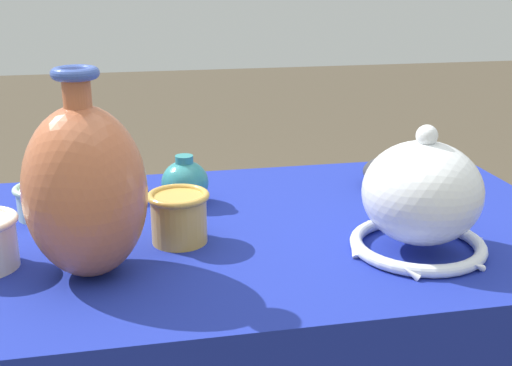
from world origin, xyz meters
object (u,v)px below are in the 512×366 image
vase_tall_bulbous (86,190)px  jar_round_teal (185,182)px  bowl_shallow_charcoal (401,173)px  cup_wide_ochre (179,216)px  vase_dome_bell (421,200)px  mosaic_tile_box (87,173)px  cup_wide_celadon (41,200)px

vase_tall_bulbous → jar_round_teal: bearing=58.7°
vase_tall_bulbous → jar_round_teal: 0.35m
bowl_shallow_charcoal → cup_wide_ochre: 0.54m
vase_dome_bell → jar_round_teal: vase_dome_bell is taller
cup_wide_ochre → jar_round_teal: (0.03, 0.19, -0.00)m
bowl_shallow_charcoal → jar_round_teal: size_ratio=1.63×
vase_tall_bulbous → mosaic_tile_box: bearing=93.4°
bowl_shallow_charcoal → jar_round_teal: jar_round_teal is taller
vase_dome_bell → bowl_shallow_charcoal: bearing=71.5°
vase_dome_bell → vase_tall_bulbous: bearing=177.8°
vase_tall_bulbous → bowl_shallow_charcoal: size_ratio=1.95×
bowl_shallow_charcoal → cup_wide_ochre: (-0.51, -0.20, 0.01)m
vase_tall_bulbous → bowl_shallow_charcoal: (0.65, 0.30, -0.10)m
bowl_shallow_charcoal → cup_wide_celadon: bearing=-177.9°
vase_dome_bell → bowl_shallow_charcoal: (0.11, 0.32, -0.06)m
mosaic_tile_box → jar_round_teal: (0.20, -0.10, -0.00)m
vase_dome_bell → cup_wide_celadon: size_ratio=2.40×
vase_dome_bell → jar_round_teal: 0.49m
cup_wide_ochre → mosaic_tile_box: bearing=120.7°
cup_wide_ochre → jar_round_teal: bearing=81.6°
vase_dome_bell → cup_wide_celadon: bearing=156.1°
vase_dome_bell → cup_wide_ochre: 0.42m
bowl_shallow_charcoal → cup_wide_ochre: cup_wide_ochre is taller
jar_round_teal → bowl_shallow_charcoal: bearing=0.7°
bowl_shallow_charcoal → mosaic_tile_box: bearing=172.5°
cup_wide_celadon → bowl_shallow_charcoal: (0.76, 0.03, -0.00)m
cup_wide_celadon → bowl_shallow_charcoal: 0.76m
mosaic_tile_box → cup_wide_ochre: size_ratio=1.22×
vase_dome_bell → bowl_shallow_charcoal: size_ratio=1.45×
bowl_shallow_charcoal → cup_wide_ochre: size_ratio=1.53×
vase_tall_bulbous → bowl_shallow_charcoal: 0.72m
bowl_shallow_charcoal → jar_round_teal: 0.48m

